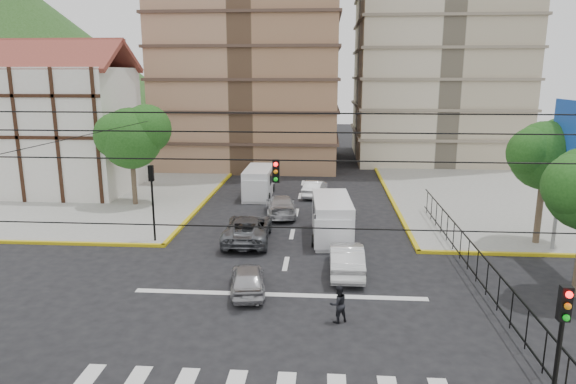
# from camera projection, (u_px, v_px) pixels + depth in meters

# --- Properties ---
(ground) EXTENTS (160.00, 160.00, 0.00)m
(ground) POSITION_uv_depth(u_px,v_px,m) (277.00, 307.00, 21.53)
(ground) COLOR black
(ground) RESTS_ON ground
(sidewalk_nw) EXTENTS (26.00, 26.00, 0.15)m
(sidewalk_nw) POSITION_uv_depth(u_px,v_px,m) (59.00, 191.00, 42.35)
(sidewalk_nw) COLOR gray
(sidewalk_nw) RESTS_ON ground
(sidewalk_ne) EXTENTS (26.00, 26.00, 0.15)m
(sidewalk_ne) POSITION_uv_depth(u_px,v_px,m) (559.00, 199.00, 39.54)
(sidewalk_ne) COLOR gray
(sidewalk_ne) RESTS_ON ground
(stop_line) EXTENTS (13.00, 0.40, 0.01)m
(stop_line) POSITION_uv_depth(u_px,v_px,m) (279.00, 295.00, 22.70)
(stop_line) COLOR silver
(stop_line) RESTS_ON ground
(tudor_building) EXTENTS (10.80, 8.05, 12.23)m
(tudor_building) POSITION_uv_depth(u_px,v_px,m) (64.00, 128.00, 41.11)
(tudor_building) COLOR silver
(tudor_building) RESTS_ON ground
(distant_hill) EXTENTS (70.00, 70.00, 28.00)m
(distant_hill) POSITION_uv_depth(u_px,v_px,m) (3.00, 47.00, 90.24)
(distant_hill) COLOR #204416
(distant_hill) RESTS_ON ground
(park_fence) EXTENTS (0.10, 22.50, 1.66)m
(park_fence) POSITION_uv_depth(u_px,v_px,m) (467.00, 272.00, 25.27)
(park_fence) COLOR black
(park_fence) RESTS_ON ground
(tree_park_c) EXTENTS (4.65, 3.80, 7.25)m
(tree_park_c) POSITION_uv_depth(u_px,v_px,m) (547.00, 152.00, 28.10)
(tree_park_c) COLOR #473828
(tree_park_c) RESTS_ON ground
(tree_tudor) EXTENTS (5.39, 4.40, 7.43)m
(tree_tudor) POSITION_uv_depth(u_px,v_px,m) (132.00, 135.00, 36.75)
(tree_tudor) COLOR #473828
(tree_tudor) RESTS_ON ground
(traffic_light_se) EXTENTS (0.28, 0.22, 4.40)m
(traffic_light_se) POSITION_uv_depth(u_px,v_px,m) (560.00, 340.00, 12.70)
(traffic_light_se) COLOR black
(traffic_light_se) RESTS_ON ground
(traffic_light_nw) EXTENTS (0.28, 0.22, 4.40)m
(traffic_light_nw) POSITION_uv_depth(u_px,v_px,m) (152.00, 190.00, 28.96)
(traffic_light_nw) COLOR black
(traffic_light_nw) RESTS_ON ground
(traffic_light_hanging) EXTENTS (18.00, 9.12, 0.92)m
(traffic_light_hanging) POSITION_uv_depth(u_px,v_px,m) (271.00, 179.00, 18.22)
(traffic_light_hanging) COLOR black
(traffic_light_hanging) RESTS_ON ground
(van_right_lane) EXTENTS (2.43, 5.52, 2.43)m
(van_right_lane) POSITION_uv_depth(u_px,v_px,m) (332.00, 220.00, 29.95)
(van_right_lane) COLOR silver
(van_right_lane) RESTS_ON ground
(van_left_lane) EXTENTS (2.15, 5.10, 2.30)m
(van_left_lane) POSITION_uv_depth(u_px,v_px,m) (258.00, 183.00, 40.30)
(van_left_lane) COLOR silver
(van_left_lane) RESTS_ON ground
(car_silver_front_left) EXTENTS (2.08, 3.94, 1.28)m
(car_silver_front_left) POSITION_uv_depth(u_px,v_px,m) (248.00, 279.00, 22.85)
(car_silver_front_left) COLOR #A7A7AC
(car_silver_front_left) RESTS_ON ground
(car_white_front_right) EXTENTS (1.62, 4.58, 1.51)m
(car_white_front_right) POSITION_uv_depth(u_px,v_px,m) (346.00, 258.00, 25.01)
(car_white_front_right) COLOR silver
(car_white_front_right) RESTS_ON ground
(car_grey_mid_left) EXTENTS (2.78, 5.64, 1.54)m
(car_grey_mid_left) POSITION_uv_depth(u_px,v_px,m) (248.00, 228.00, 29.80)
(car_grey_mid_left) COLOR #5A5C61
(car_grey_mid_left) RESTS_ON ground
(car_silver_rear_left) EXTENTS (2.59, 5.06, 1.40)m
(car_silver_rear_left) POSITION_uv_depth(u_px,v_px,m) (281.00, 205.00, 35.25)
(car_silver_rear_left) COLOR #B4B5B9
(car_silver_rear_left) RESTS_ON ground
(car_darkgrey_mid_right) EXTENTS (2.01, 3.89, 1.27)m
(car_darkgrey_mid_right) POSITION_uv_depth(u_px,v_px,m) (333.00, 207.00, 35.21)
(car_darkgrey_mid_right) COLOR #27272A
(car_darkgrey_mid_right) RESTS_ON ground
(car_white_rear_right) EXTENTS (2.02, 4.11, 1.30)m
(car_white_rear_right) POSITION_uv_depth(u_px,v_px,m) (315.00, 188.00, 40.72)
(car_white_rear_right) COLOR white
(car_white_rear_right) RESTS_ON ground
(pedestrian_crosswalk) EXTENTS (0.93, 0.86, 1.53)m
(pedestrian_crosswalk) POSITION_uv_depth(u_px,v_px,m) (338.00, 304.00, 20.06)
(pedestrian_crosswalk) COLOR black
(pedestrian_crosswalk) RESTS_ON ground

